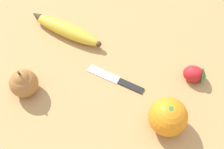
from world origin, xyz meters
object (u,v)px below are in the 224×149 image
at_px(banana, 66,30).
at_px(paring_knife, 117,80).
at_px(orange, 168,117).
at_px(strawberry, 195,74).
at_px(pear, 24,83).

height_order(banana, paring_knife, banana).
bearing_deg(orange, strawberry, 91.43).
bearing_deg(pear, paring_knife, 42.36).
height_order(orange, pear, orange).
height_order(pear, paring_knife, pear).
bearing_deg(banana, paring_knife, 161.60).
distance_m(orange, strawberry, 0.15).
distance_m(banana, orange, 0.36).
xyz_separation_m(orange, strawberry, (-0.00, 0.15, -0.02)).
bearing_deg(pear, banana, 99.80).
relative_size(orange, strawberry, 1.30).
height_order(pear, strawberry, pear).
relative_size(banana, strawberry, 3.29).
bearing_deg(pear, orange, 20.07).
bearing_deg(pear, strawberry, 39.86).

